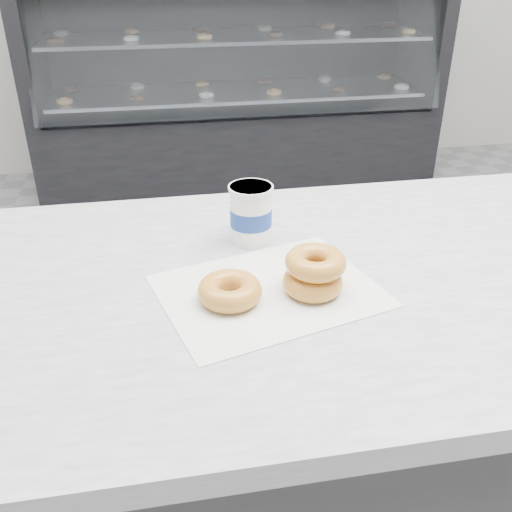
{
  "coord_description": "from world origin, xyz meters",
  "views": [
    {
      "loc": [
        -0.51,
        -1.4,
        1.4
      ],
      "look_at": [
        -0.37,
        -0.61,
        0.95
      ],
      "focal_mm": 40.0,
      "sensor_mm": 36.0,
      "label": 1
    }
  ],
  "objects_px": {
    "display_case": "(237,106)",
    "donut_single": "(230,291)",
    "counter": "(423,441)",
    "donut_stack": "(314,272)",
    "coffee_cup": "(251,213)"
  },
  "relations": [
    {
      "from": "counter",
      "to": "donut_stack",
      "type": "bearing_deg",
      "value": -169.84
    },
    {
      "from": "display_case",
      "to": "donut_single",
      "type": "xyz_separation_m",
      "value": [
        -0.42,
        -2.78,
        0.43
      ]
    },
    {
      "from": "counter",
      "to": "display_case",
      "type": "distance_m",
      "value": 2.72
    },
    {
      "from": "donut_single",
      "to": "donut_stack",
      "type": "xyz_separation_m",
      "value": [
        0.14,
        0.0,
        0.02
      ]
    },
    {
      "from": "counter",
      "to": "coffee_cup",
      "type": "height_order",
      "value": "coffee_cup"
    },
    {
      "from": "display_case",
      "to": "coffee_cup",
      "type": "height_order",
      "value": "display_case"
    },
    {
      "from": "donut_single",
      "to": "coffee_cup",
      "type": "bearing_deg",
      "value": 71.11
    },
    {
      "from": "display_case",
      "to": "coffee_cup",
      "type": "bearing_deg",
      "value": -97.75
    },
    {
      "from": "donut_single",
      "to": "donut_stack",
      "type": "bearing_deg",
      "value": 1.82
    },
    {
      "from": "donut_single",
      "to": "coffee_cup",
      "type": "height_order",
      "value": "coffee_cup"
    },
    {
      "from": "donut_single",
      "to": "coffee_cup",
      "type": "relative_size",
      "value": 0.93
    },
    {
      "from": "counter",
      "to": "donut_single",
      "type": "xyz_separation_m",
      "value": [
        -0.42,
        -0.05,
        0.47
      ]
    },
    {
      "from": "donut_stack",
      "to": "counter",
      "type": "bearing_deg",
      "value": 10.16
    },
    {
      "from": "display_case",
      "to": "donut_stack",
      "type": "distance_m",
      "value": 2.82
    },
    {
      "from": "donut_stack",
      "to": "coffee_cup",
      "type": "distance_m",
      "value": 0.21
    }
  ]
}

